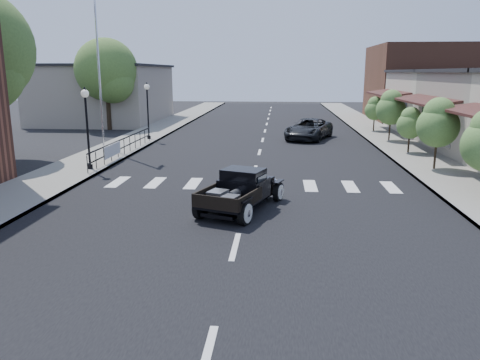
{
  "coord_description": "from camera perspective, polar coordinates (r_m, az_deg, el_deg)",
  "views": [
    {
      "loc": [
        1.1,
        -14.58,
        4.51
      ],
      "look_at": [
        -0.17,
        0.57,
        1.0
      ],
      "focal_mm": 35.0,
      "sensor_mm": 36.0,
      "label": 1
    }
  ],
  "objects": [
    {
      "name": "small_tree_e",
      "position": [
        37.25,
        16.07,
        7.7
      ],
      "size": [
        1.49,
        1.49,
        2.48
      ],
      "primitive_type": null,
      "color": "#4C7535",
      "rests_on": "sidewalk_right"
    },
    {
      "name": "small_tree_b",
      "position": [
        23.24,
        22.9,
        5.09
      ],
      "size": [
        1.89,
        1.89,
        3.15
      ],
      "primitive_type": null,
      "color": "#4C7535",
      "rests_on": "sidewalk_right"
    },
    {
      "name": "small_tree_d",
      "position": [
        32.15,
        17.87,
        7.42
      ],
      "size": [
        1.9,
        1.9,
        3.16
      ],
      "primitive_type": null,
      "color": "#4C7535",
      "rests_on": "sidewalk_right"
    },
    {
      "name": "railing",
      "position": [
        26.26,
        -13.96,
        4.16
      ],
      "size": [
        0.08,
        10.0,
        1.0
      ],
      "primitive_type": null,
      "color": "black",
      "rests_on": "sidewalk_left"
    },
    {
      "name": "ground",
      "position": [
        15.3,
        0.46,
        -4.14
      ],
      "size": [
        120.0,
        120.0,
        0.0
      ],
      "primitive_type": "plane",
      "color": "black",
      "rests_on": "ground"
    },
    {
      "name": "sidewalk_right",
      "position": [
        30.81,
        18.68,
        4.04
      ],
      "size": [
        3.0,
        80.0,
        0.15
      ],
      "primitive_type": "cube",
      "color": "gray",
      "rests_on": "ground"
    },
    {
      "name": "big_tree_far",
      "position": [
        39.04,
        -15.9,
        11.14
      ],
      "size": [
        4.86,
        4.86,
        7.14
      ],
      "primitive_type": null,
      "color": "#47692D",
      "rests_on": "ground"
    },
    {
      "name": "storefront_far",
      "position": [
        39.2,
        25.85,
        8.42
      ],
      "size": [
        10.0,
        9.0,
        4.5
      ],
      "primitive_type": "cube",
      "color": "#B7AD9B",
      "rests_on": "ground"
    },
    {
      "name": "lamp_post_b",
      "position": [
        22.48,
        -18.11,
        5.99
      ],
      "size": [
        0.36,
        0.36,
        3.73
      ],
      "primitive_type": null,
      "color": "black",
      "rests_on": "sidewalk_left"
    },
    {
      "name": "hotrod_pickup",
      "position": [
        15.54,
        0.14,
        -1.19
      ],
      "size": [
        3.16,
        4.46,
        1.41
      ],
      "primitive_type": null,
      "rotation": [
        0.0,
        0.0,
        -0.35
      ],
      "color": "black",
      "rests_on": "ground"
    },
    {
      "name": "lamp_post_c",
      "position": [
        31.89,
        -11.17,
        8.27
      ],
      "size": [
        0.36,
        0.36,
        3.73
      ],
      "primitive_type": null,
      "color": "black",
      "rests_on": "sidewalk_left"
    },
    {
      "name": "far_building_right",
      "position": [
        48.77,
        22.39,
        10.86
      ],
      "size": [
        11.0,
        10.0,
        7.0
      ],
      "primitive_type": "cube",
      "color": "brown",
      "rests_on": "ground"
    },
    {
      "name": "banner",
      "position": [
        24.41,
        -15.23,
        2.96
      ],
      "size": [
        0.04,
        2.2,
        0.6
      ],
      "primitive_type": null,
      "color": "silver",
      "rests_on": "sidewalk_left"
    },
    {
      "name": "road_markings",
      "position": [
        25.02,
        2.2,
        2.6
      ],
      "size": [
        12.0,
        60.0,
        0.06
      ],
      "primitive_type": null,
      "color": "silver",
      "rests_on": "ground"
    },
    {
      "name": "small_tree_c",
      "position": [
        27.6,
        19.98,
        5.67
      ],
      "size": [
        1.45,
        1.45,
        2.42
      ],
      "primitive_type": null,
      "color": "#4C7535",
      "rests_on": "sidewalk_right"
    },
    {
      "name": "low_building_left",
      "position": [
        45.57,
        -16.15,
        9.97
      ],
      "size": [
        10.0,
        12.0,
        5.0
      ],
      "primitive_type": "cube",
      "color": "gray",
      "rests_on": "ground"
    },
    {
      "name": "sidewalk_left",
      "position": [
        31.41,
        -13.09,
        4.55
      ],
      "size": [
        3.0,
        80.0,
        0.15
      ],
      "primitive_type": "cube",
      "color": "gray",
      "rests_on": "ground"
    },
    {
      "name": "road",
      "position": [
        29.94,
        2.64,
        4.34
      ],
      "size": [
        14.0,
        80.0,
        0.02
      ],
      "primitive_type": "cube",
      "color": "black",
      "rests_on": "ground"
    },
    {
      "name": "flagpole",
      "position": [
        28.57,
        -17.05,
        16.15
      ],
      "size": [
        0.12,
        0.12,
        12.41
      ],
      "primitive_type": "cylinder",
      "color": "silver",
      "rests_on": "sidewalk_left"
    },
    {
      "name": "second_car",
      "position": [
        32.57,
        8.4,
        6.14
      ],
      "size": [
        3.87,
        5.52,
        1.4
      ],
      "primitive_type": "imported",
      "rotation": [
        0.0,
        0.0,
        -0.34
      ],
      "color": "black",
      "rests_on": "ground"
    }
  ]
}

